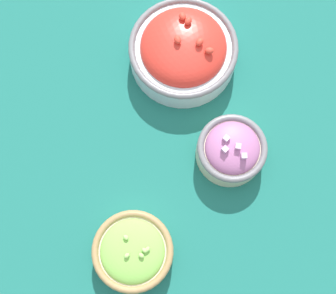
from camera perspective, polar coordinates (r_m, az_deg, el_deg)
ground_plane at (r=0.87m, az=0.00°, el=-0.47°), size 3.00×3.00×0.00m
bowl_lettuce at (r=0.82m, az=-4.29°, el=-12.56°), size 0.14×0.14×0.06m
bowl_red_onion at (r=0.84m, az=7.73°, el=-0.35°), size 0.12×0.12×0.08m
bowl_cherry_tomatoes at (r=0.89m, az=1.87°, el=11.70°), size 0.20×0.20×0.09m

